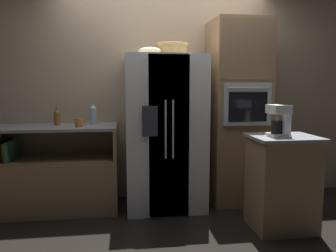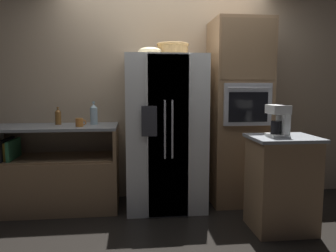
% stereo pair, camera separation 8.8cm
% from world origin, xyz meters
% --- Properties ---
extents(ground_plane, '(20.00, 20.00, 0.00)m').
position_xyz_m(ground_plane, '(0.00, 0.00, 0.00)').
color(ground_plane, black).
extents(wall_back, '(12.00, 0.06, 2.80)m').
position_xyz_m(wall_back, '(0.00, 0.46, 1.40)').
color(wall_back, tan).
rests_on(wall_back, ground_plane).
extents(counter_left, '(1.36, 0.63, 0.95)m').
position_xyz_m(counter_left, '(-1.29, 0.11, 0.35)').
color(counter_left, '#93704C').
rests_on(counter_left, ground_plane).
extents(refrigerator, '(0.87, 0.77, 1.72)m').
position_xyz_m(refrigerator, '(-0.05, 0.06, 0.86)').
color(refrigerator, silver).
rests_on(refrigerator, ground_plane).
extents(wall_oven, '(0.64, 0.66, 2.13)m').
position_xyz_m(wall_oven, '(0.82, 0.13, 1.07)').
color(wall_oven, '#93704C').
rests_on(wall_oven, ground_plane).
extents(island_counter, '(0.62, 0.52, 0.91)m').
position_xyz_m(island_counter, '(0.99, -0.70, 0.46)').
color(island_counter, '#93704C').
rests_on(island_counter, ground_plane).
extents(wicker_basket, '(0.36, 0.36, 0.14)m').
position_xyz_m(wicker_basket, '(0.04, 0.10, 1.79)').
color(wicker_basket, tan).
rests_on(wicker_basket, refrigerator).
extents(fruit_bowl, '(0.25, 0.25, 0.08)m').
position_xyz_m(fruit_bowl, '(-0.22, 0.02, 1.76)').
color(fruit_bowl, beige).
rests_on(fruit_bowl, refrigerator).
extents(bottle_tall, '(0.07, 0.07, 0.20)m').
position_xyz_m(bottle_tall, '(-1.26, 0.23, 1.04)').
color(bottle_tall, brown).
rests_on(bottle_tall, counter_left).
extents(bottle_short, '(0.08, 0.08, 0.26)m').
position_xyz_m(bottle_short, '(-0.85, 0.20, 1.07)').
color(bottle_short, silver).
rests_on(bottle_short, counter_left).
extents(mug, '(0.12, 0.08, 0.09)m').
position_xyz_m(mug, '(-0.98, -0.00, 0.99)').
color(mug, orange).
rests_on(mug, counter_left).
extents(coffee_maker, '(0.17, 0.22, 0.30)m').
position_xyz_m(coffee_maker, '(0.95, -0.70, 1.07)').
color(coffee_maker, white).
rests_on(coffee_maker, island_counter).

